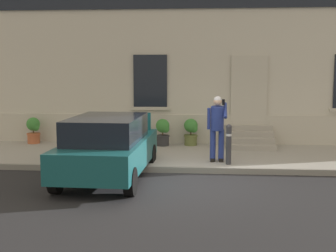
{
  "coord_description": "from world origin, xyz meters",
  "views": [
    {
      "loc": [
        0.53,
        -10.27,
        2.62
      ],
      "look_at": [
        -0.45,
        1.6,
        1.1
      ],
      "focal_mm": 48.69,
      "sensor_mm": 36.0,
      "label": 1
    }
  ],
  "objects_px": {
    "hatchback_car_teal": "(108,146)",
    "planter_cream": "(95,132)",
    "planter_charcoal": "(163,132)",
    "bollard_near_person": "(229,143)",
    "person_on_phone": "(217,125)",
    "bollard_far_left": "(113,141)",
    "planter_olive": "(191,131)",
    "planter_terracotta": "(34,130)"
  },
  "relations": [
    {
      "from": "person_on_phone",
      "to": "planter_cream",
      "type": "bearing_deg",
      "value": 161.15
    },
    {
      "from": "planter_olive",
      "to": "planter_cream",
      "type": "bearing_deg",
      "value": -172.5
    },
    {
      "from": "hatchback_car_teal",
      "to": "planter_terracotta",
      "type": "distance_m",
      "value": 5.2
    },
    {
      "from": "hatchback_car_teal",
      "to": "bollard_far_left",
      "type": "distance_m",
      "value": 1.18
    },
    {
      "from": "bollard_far_left",
      "to": "planter_cream",
      "type": "relative_size",
      "value": 1.22
    },
    {
      "from": "planter_cream",
      "to": "bollard_near_person",
      "type": "bearing_deg",
      "value": -30.87
    },
    {
      "from": "bollard_near_person",
      "to": "planter_terracotta",
      "type": "xyz_separation_m",
      "value": [
        -6.24,
        2.8,
        -0.11
      ]
    },
    {
      "from": "planter_charcoal",
      "to": "bollard_far_left",
      "type": "bearing_deg",
      "value": -111.64
    },
    {
      "from": "planter_cream",
      "to": "planter_charcoal",
      "type": "distance_m",
      "value": 2.16
    },
    {
      "from": "bollard_far_left",
      "to": "person_on_phone",
      "type": "bearing_deg",
      "value": 5.59
    },
    {
      "from": "planter_cream",
      "to": "planter_charcoal",
      "type": "height_order",
      "value": "same"
    },
    {
      "from": "bollard_far_left",
      "to": "planter_charcoal",
      "type": "distance_m",
      "value": 2.91
    },
    {
      "from": "planter_cream",
      "to": "hatchback_car_teal",
      "type": "bearing_deg",
      "value": -71.44
    },
    {
      "from": "bollard_far_left",
      "to": "planter_terracotta",
      "type": "relative_size",
      "value": 1.22
    },
    {
      "from": "hatchback_car_teal",
      "to": "planter_cream",
      "type": "xyz_separation_m",
      "value": [
        -1.22,
        3.62,
        -0.18
      ]
    },
    {
      "from": "bollard_near_person",
      "to": "planter_charcoal",
      "type": "height_order",
      "value": "bollard_near_person"
    },
    {
      "from": "bollard_far_left",
      "to": "bollard_near_person",
      "type": "bearing_deg",
      "value": 0.0
    },
    {
      "from": "planter_cream",
      "to": "planter_olive",
      "type": "bearing_deg",
      "value": 7.5
    },
    {
      "from": "hatchback_car_teal",
      "to": "planter_charcoal",
      "type": "distance_m",
      "value": 3.99
    },
    {
      "from": "bollard_near_person",
      "to": "planter_charcoal",
      "type": "bearing_deg",
      "value": 125.88
    },
    {
      "from": "bollard_near_person",
      "to": "planter_olive",
      "type": "relative_size",
      "value": 1.22
    },
    {
      "from": "hatchback_car_teal",
      "to": "planter_terracotta",
      "type": "xyz_separation_m",
      "value": [
        -3.36,
        3.97,
        -0.18
      ]
    },
    {
      "from": "person_on_phone",
      "to": "planter_olive",
      "type": "xyz_separation_m",
      "value": [
        -0.77,
        2.58,
        -0.55
      ]
    },
    {
      "from": "planter_charcoal",
      "to": "planter_olive",
      "type": "distance_m",
      "value": 0.91
    },
    {
      "from": "bollard_near_person",
      "to": "planter_olive",
      "type": "distance_m",
      "value": 3.04
    },
    {
      "from": "planter_terracotta",
      "to": "bollard_far_left",
      "type": "bearing_deg",
      "value": -41.04
    },
    {
      "from": "planter_charcoal",
      "to": "bollard_near_person",
      "type": "bearing_deg",
      "value": -54.12
    },
    {
      "from": "planter_charcoal",
      "to": "hatchback_car_teal",
      "type": "bearing_deg",
      "value": -103.48
    },
    {
      "from": "bollard_near_person",
      "to": "planter_olive",
      "type": "bearing_deg",
      "value": 110.42
    },
    {
      "from": "person_on_phone",
      "to": "planter_terracotta",
      "type": "relative_size",
      "value": 2.03
    },
    {
      "from": "hatchback_car_teal",
      "to": "planter_olive",
      "type": "relative_size",
      "value": 4.78
    },
    {
      "from": "planter_terracotta",
      "to": "planter_cream",
      "type": "bearing_deg",
      "value": -9.29
    },
    {
      "from": "hatchback_car_teal",
      "to": "person_on_phone",
      "type": "relative_size",
      "value": 2.35
    },
    {
      "from": "person_on_phone",
      "to": "planter_terracotta",
      "type": "distance_m",
      "value": 6.49
    },
    {
      "from": "hatchback_car_teal",
      "to": "planter_charcoal",
      "type": "relative_size",
      "value": 4.78
    },
    {
      "from": "bollard_far_left",
      "to": "planter_olive",
      "type": "relative_size",
      "value": 1.22
    },
    {
      "from": "planter_olive",
      "to": "hatchback_car_teal",
      "type": "bearing_deg",
      "value": -114.37
    },
    {
      "from": "bollard_near_person",
      "to": "planter_terracotta",
      "type": "bearing_deg",
      "value": 155.84
    },
    {
      "from": "hatchback_car_teal",
      "to": "planter_cream",
      "type": "bearing_deg",
      "value": 108.56
    },
    {
      "from": "planter_terracotta",
      "to": "planter_cream",
      "type": "relative_size",
      "value": 1.0
    },
    {
      "from": "bollard_near_person",
      "to": "person_on_phone",
      "type": "relative_size",
      "value": 0.6
    },
    {
      "from": "planter_charcoal",
      "to": "planter_cream",
      "type": "bearing_deg",
      "value": -173.31
    }
  ]
}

